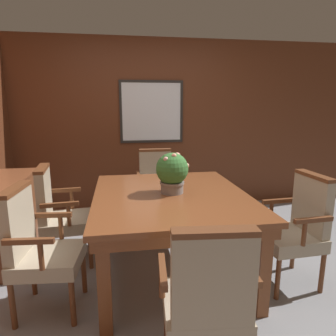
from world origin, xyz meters
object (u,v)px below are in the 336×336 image
object	(u,v)px
dining_table	(171,203)
chair_head_far	(156,185)
chair_head_near	(207,298)
potted_plant	(172,172)
chair_left_far	(59,212)
sideboard_cabinet	(1,219)
chair_right_near	(297,225)
chair_left_near	(37,246)

from	to	relation	value
dining_table	chair_head_far	xyz separation A→B (m)	(0.02, 1.19, -0.15)
chair_head_near	potted_plant	xyz separation A→B (m)	(0.02, 1.17, 0.43)
chair_head_far	chair_head_near	xyz separation A→B (m)	(-0.02, -2.33, 0.00)
chair_left_far	sideboard_cabinet	size ratio (longest dim) A/B	0.94
chair_right_near	chair_left_near	bearing A→B (deg)	-92.20
chair_head_far	sideboard_cabinet	distance (m)	1.78
chair_left_far	chair_head_far	size ratio (longest dim) A/B	1.00
chair_head_far	chair_right_near	size ratio (longest dim) A/B	1.00
chair_head_far	potted_plant	world-z (taller)	potted_plant
chair_left_near	chair_right_near	bearing A→B (deg)	-83.86
chair_right_near	chair_left_near	xyz separation A→B (m)	(-2.10, -0.03, 0.00)
chair_left_near	sideboard_cabinet	distance (m)	1.07
chair_left_far	chair_head_far	world-z (taller)	same
chair_head_near	potted_plant	bearing A→B (deg)	-85.51
chair_head_far	chair_left_near	bearing A→B (deg)	-125.48
chair_left_near	potted_plant	size ratio (longest dim) A/B	2.66
dining_table	chair_head_far	world-z (taller)	chair_head_far
chair_head_far	potted_plant	bearing A→B (deg)	-90.72
chair_left_far	potted_plant	distance (m)	1.18
chair_head_near	chair_right_near	bearing A→B (deg)	-136.56
chair_right_near	potted_plant	distance (m)	1.17
chair_left_far	chair_left_near	size ratio (longest dim) A/B	1.00
dining_table	chair_head_near	xyz separation A→B (m)	(0.00, -1.14, -0.15)
chair_right_near	dining_table	bearing A→B (deg)	-110.29
chair_left_near	sideboard_cabinet	xyz separation A→B (m)	(-0.58, 0.89, -0.11)
chair_left_far	dining_table	bearing A→B (deg)	-113.87
chair_left_far	sideboard_cabinet	world-z (taller)	chair_left_far
chair_head_far	chair_head_near	bearing A→B (deg)	-91.08
chair_head_near	potted_plant	size ratio (longest dim) A/B	2.66
chair_left_near	chair_head_near	xyz separation A→B (m)	(1.06, -0.79, 0.00)
sideboard_cabinet	chair_head_far	bearing A→B (deg)	21.55
chair_right_near	chair_head_near	size ratio (longest dim) A/B	1.00
chair_right_near	chair_head_near	xyz separation A→B (m)	(-1.05, -0.82, 0.00)
chair_left_far	chair_head_near	distance (m)	1.82
chair_head_far	chair_left_near	distance (m)	1.88
chair_head_far	potted_plant	size ratio (longest dim) A/B	2.66
chair_left_far	chair_right_near	distance (m)	2.19
potted_plant	chair_left_far	bearing A→B (deg)	162.65
dining_table	potted_plant	xyz separation A→B (m)	(0.02, 0.03, 0.29)
chair_head_far	sideboard_cabinet	world-z (taller)	chair_head_far
chair_right_near	chair_left_near	size ratio (longest dim) A/B	1.00
dining_table	potted_plant	bearing A→B (deg)	57.51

